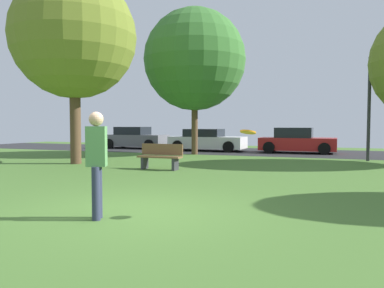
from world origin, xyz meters
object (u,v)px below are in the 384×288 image
Objects in this scene: parked_car_grey at (135,138)px; person_thrower at (97,159)px; park_bench at (160,156)px; street_lamp_post at (369,109)px; parked_car_white at (207,141)px; maple_tree_near at (195,60)px; birch_tree_lone at (74,37)px; frisbee_disc at (248,132)px; parked_car_red at (297,141)px.

person_thrower is at bearing -61.99° from parked_car_grey.
street_lamp_post reaches higher than park_bench.
parked_car_grey is 12.27m from park_bench.
person_thrower is 16.84m from parked_car_white.
maple_tree_near is 1.82× the size of parked_car_grey.
person_thrower is (6.19, -7.27, -4.09)m from birch_tree_lone.
frisbee_disc is 7.35m from park_bench.
parked_car_grey is 0.94× the size of street_lamp_post.
parked_car_white is 2.82× the size of park_bench.
frisbee_disc is at bearing -54.54° from parked_car_grey.
maple_tree_near is at bearing -79.26° from park_bench.
birch_tree_lone is 1.83× the size of parked_car_red.
street_lamp_post is (8.35, -0.65, -2.74)m from maple_tree_near.
person_thrower is (3.40, -13.49, -3.98)m from maple_tree_near.
parked_car_grey is (-9.00, 16.92, -0.35)m from person_thrower.
person_thrower is at bearing -49.59° from birch_tree_lone.
frisbee_disc is 15.66m from parked_car_red.
street_lamp_post is at bearing -4.47° from maple_tree_near.
street_lamp_post is at bearing 26.56° from birch_tree_lone.
park_bench is at bearing -7.20° from birch_tree_lone.
parked_car_red is (4.94, 3.12, -4.35)m from maple_tree_near.
maple_tree_near reaches higher than street_lamp_post.
maple_tree_near reaches higher than park_bench.
maple_tree_near is 1.85× the size of parked_car_red.
birch_tree_lone is 12.92m from parked_car_red.
frisbee_disc is 12.15m from street_lamp_post.
parked_car_grey is 0.93× the size of parked_car_white.
parked_car_grey reaches higher than park_bench.
person_thrower is 19.17m from parked_car_grey.
person_thrower is 2.58m from frisbee_disc.
parked_car_grey reaches higher than parked_car_white.
person_thrower is at bearing -156.83° from frisbee_disc.
parked_car_red reaches higher than parked_car_white.
person_thrower is at bearing -75.85° from maple_tree_near.
birch_tree_lone is 1.80× the size of parked_car_grey.
birch_tree_lone is 4.75× the size of park_bench.
street_lamp_post is (7.07, 6.08, 1.79)m from park_bench.
frisbee_disc is (8.53, -6.27, -3.63)m from birch_tree_lone.
maple_tree_near reaches higher than parked_car_white.
frisbee_disc reaches higher than parked_car_red.
parked_car_red is (-0.79, 15.61, -0.82)m from frisbee_disc.
person_thrower reaches higher than parked_car_white.
maple_tree_near is 1.01× the size of birch_tree_lone.
maple_tree_near is 4.79× the size of park_bench.
parked_car_grey is at bearing -55.92° from park_bench.
park_bench is 9.50m from street_lamp_post.
street_lamp_post reaches higher than parked_car_grey.
parked_car_white is (-3.73, 16.42, -0.39)m from person_thrower.
person_thrower is 5.49× the size of frisbee_disc.
street_lamp_post is at bearing -47.98° from parked_car_red.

